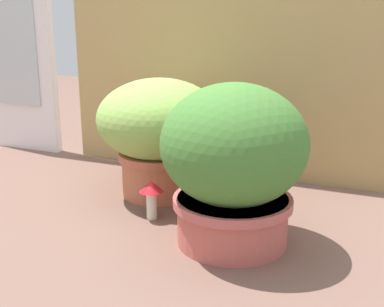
{
  "coord_description": "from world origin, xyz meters",
  "views": [
    {
      "loc": [
        0.59,
        -1.25,
        0.58
      ],
      "look_at": [
        0.03,
        0.06,
        0.18
      ],
      "focal_mm": 44.99,
      "sensor_mm": 36.0,
      "label": 1
    }
  ],
  "objects_px": {
    "leafy_planter": "(234,161)",
    "cat": "(196,163)",
    "grass_planter": "(159,130)",
    "mushroom_ornament_red": "(151,192)"
  },
  "relations": [
    {
      "from": "grass_planter",
      "to": "mushroom_ornament_red",
      "type": "xyz_separation_m",
      "value": [
        0.07,
        -0.2,
        -0.14
      ]
    },
    {
      "from": "leafy_planter",
      "to": "cat",
      "type": "relative_size",
      "value": 1.25
    },
    {
      "from": "grass_planter",
      "to": "cat",
      "type": "xyz_separation_m",
      "value": [
        0.13,
        0.01,
        -0.1
      ]
    },
    {
      "from": "grass_planter",
      "to": "leafy_planter",
      "type": "bearing_deg",
      "value": -36.79
    },
    {
      "from": "grass_planter",
      "to": "mushroom_ornament_red",
      "type": "bearing_deg",
      "value": -69.98
    },
    {
      "from": "leafy_planter",
      "to": "mushroom_ornament_red",
      "type": "relative_size",
      "value": 3.6
    },
    {
      "from": "mushroom_ornament_red",
      "to": "grass_planter",
      "type": "bearing_deg",
      "value": 110.02
    },
    {
      "from": "leafy_planter",
      "to": "mushroom_ornament_red",
      "type": "bearing_deg",
      "value": 168.18
    },
    {
      "from": "grass_planter",
      "to": "leafy_planter",
      "type": "xyz_separation_m",
      "value": [
        0.35,
        -0.26,
        0.0
      ]
    },
    {
      "from": "cat",
      "to": "mushroom_ornament_red",
      "type": "relative_size",
      "value": 2.88
    }
  ]
}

